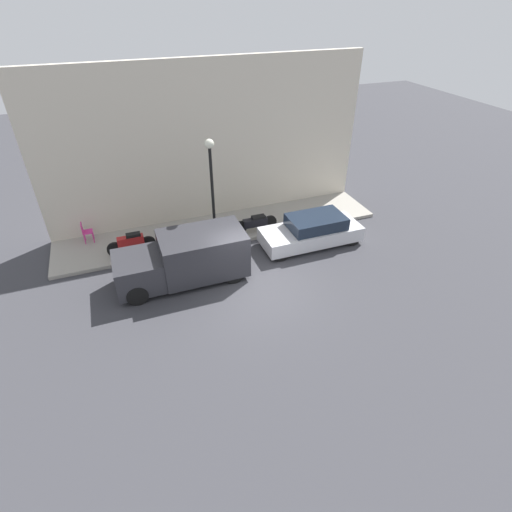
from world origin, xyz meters
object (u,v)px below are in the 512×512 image
delivery_van (184,258)px  motorcycle_black (255,223)px  parked_car (312,231)px  streetlamp (211,176)px  motorcycle_red (131,243)px  cafe_chair (86,231)px

delivery_van → motorcycle_black: (2.20, -3.64, -0.38)m
parked_car → streetlamp: size_ratio=0.96×
motorcycle_red → cafe_chair: bearing=48.4°
motorcycle_red → cafe_chair: (1.53, 1.72, 0.06)m
parked_car → motorcycle_black: 2.54m
streetlamp → cafe_chair: size_ratio=4.93×
motorcycle_black → streetlamp: streetlamp is taller
parked_car → cafe_chair: (3.26, 9.04, 0.06)m
parked_car → delivery_van: (-0.61, 5.62, 0.32)m
streetlamp → delivery_van: bearing=138.5°
parked_car → motorcycle_black: (1.60, 1.98, -0.06)m
delivery_van → parked_car: bearing=-83.8°
motorcycle_red → streetlamp: bearing=-96.5°
motorcycle_red → cafe_chair: size_ratio=2.16×
cafe_chair → streetlamp: bearing=-110.5°
streetlamp → motorcycle_black: bearing=-82.3°
parked_car → motorcycle_black: size_ratio=2.09×
parked_car → cafe_chair: 9.61m
motorcycle_red → motorcycle_black: bearing=-91.4°
motorcycle_black → cafe_chair: cafe_chair is taller
delivery_van → cafe_chair: 5.17m
streetlamp → cafe_chair: bearing=69.5°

